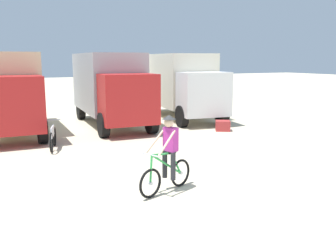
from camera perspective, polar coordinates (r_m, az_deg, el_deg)
name	(u,v)px	position (r m, az deg, el deg)	size (l,w,h in m)	color
ground_plane	(285,208)	(8.37, 17.36, -11.89)	(120.00, 120.00, 0.00)	beige
box_truck_tan_camper	(7,88)	(17.00, -23.33, 5.28)	(2.69, 6.86, 3.35)	#CCB78E
box_truck_grey_hauler	(110,85)	(17.74, -8.78, 6.15)	(2.88, 6.91, 3.35)	#9E9EA3
box_truck_cream_rv	(181,82)	(19.84, 2.05, 6.67)	(3.29, 7.01, 3.35)	beige
cyclist_orange_shirt	(168,156)	(8.72, -0.04, -4.66)	(1.64, 0.75, 1.82)	black
bicycle_spare	(53,138)	(13.53, -17.15, -1.72)	(0.65, 1.68, 0.97)	black
supply_crate	(223,126)	(16.43, 8.35, 0.04)	(0.54, 0.61, 0.44)	#9E2D2D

